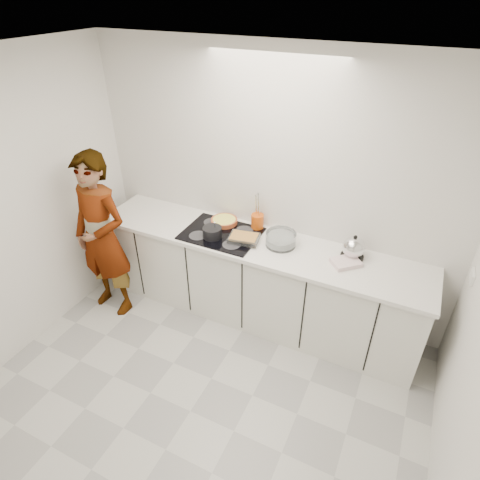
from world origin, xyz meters
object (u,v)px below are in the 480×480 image
at_px(mixing_bowl, 281,240).
at_px(cook, 102,238).
at_px(saucepan, 212,232).
at_px(baking_dish, 244,238).
at_px(hob, 221,233).
at_px(utensil_crock, 257,222).
at_px(tart_dish, 224,221).
at_px(kettle, 353,248).

relative_size(mixing_bowl, cook, 0.20).
height_order(saucepan, baking_dish, saucepan).
bearing_deg(mixing_bowl, saucepan, -165.11).
height_order(hob, saucepan, saucepan).
height_order(utensil_crock, cook, cook).
xyz_separation_m(tart_dish, cook, (-0.99, -0.68, -0.08)).
distance_m(hob, mixing_bowl, 0.59).
distance_m(tart_dish, mixing_bowl, 0.66).
bearing_deg(utensil_crock, cook, -150.73).
height_order(baking_dish, mixing_bowl, mixing_bowl).
bearing_deg(kettle, tart_dish, 178.99).
bearing_deg(baking_dish, utensil_crock, 86.88).
height_order(mixing_bowl, kettle, kettle).
height_order(tart_dish, saucepan, saucepan).
relative_size(tart_dish, kettle, 1.45).
bearing_deg(utensil_crock, hob, -137.59).
bearing_deg(baking_dish, tart_dish, 146.60).
xyz_separation_m(saucepan, cook, (-1.01, -0.40, -0.11)).
height_order(mixing_bowl, cook, cook).
xyz_separation_m(saucepan, kettle, (1.27, 0.26, 0.03)).
distance_m(hob, cook, 1.17).
bearing_deg(hob, kettle, 7.35).
bearing_deg(saucepan, kettle, 11.40).
bearing_deg(cook, kettle, 19.39).
xyz_separation_m(baking_dish, mixing_bowl, (0.33, 0.10, 0.02)).
bearing_deg(utensil_crock, kettle, -5.31).
relative_size(baking_dish, mixing_bowl, 0.86).
height_order(hob, tart_dish, tart_dish).
distance_m(hob, utensil_crock, 0.37).
height_order(hob, utensil_crock, utensil_crock).
xyz_separation_m(baking_dish, kettle, (0.97, 0.19, 0.05)).
xyz_separation_m(kettle, utensil_crock, (-0.95, 0.09, -0.02)).
distance_m(mixing_bowl, utensil_crock, 0.36).
height_order(saucepan, kettle, kettle).
distance_m(mixing_bowl, kettle, 0.65).
xyz_separation_m(tart_dish, utensil_crock, (0.33, 0.07, 0.04)).
bearing_deg(tart_dish, baking_dish, -33.40).
height_order(tart_dish, utensil_crock, utensil_crock).
bearing_deg(saucepan, cook, -158.47).
bearing_deg(hob, saucepan, -114.35).
relative_size(hob, utensil_crock, 4.68).
bearing_deg(hob, baking_dish, -6.54).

